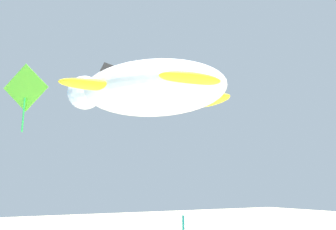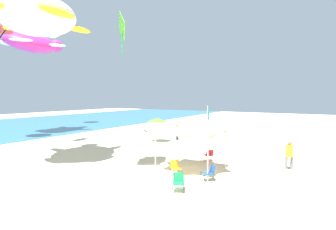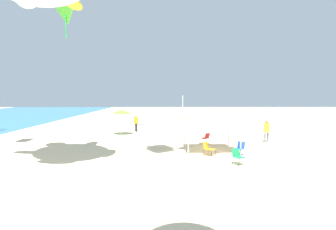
% 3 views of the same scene
% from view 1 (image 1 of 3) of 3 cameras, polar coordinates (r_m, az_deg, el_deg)
% --- Properties ---
extents(kite_diamond_lime, '(2.02, 2.53, 4.54)m').
position_cam_1_polar(kite_diamond_lime, '(24.58, -22.54, 3.84)').
color(kite_diamond_lime, '#66D82D').
extents(kite_turtle_white, '(7.48, 7.52, 2.41)m').
position_cam_1_polar(kite_turtle_white, '(13.90, -2.86, 4.18)').
color(kite_turtle_white, white).
extents(kite_parafoil_black, '(1.54, 2.87, 1.84)m').
position_cam_1_polar(kite_parafoil_black, '(28.06, -8.09, 6.84)').
color(kite_parafoil_black, black).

